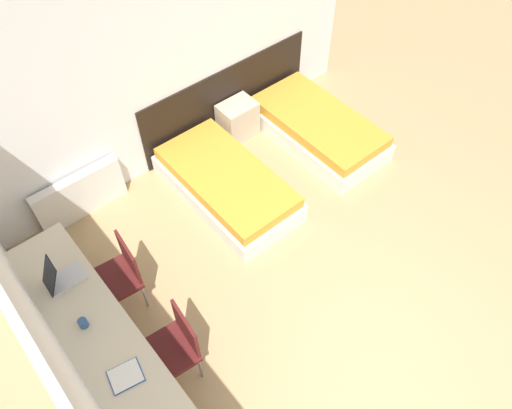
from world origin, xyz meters
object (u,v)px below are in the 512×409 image
(nightstand, at_px, (238,120))
(chair_near_laptop, at_px, (119,274))
(laptop, at_px, (60,278))
(chair_near_notebook, at_px, (174,346))
(bed_near_window, at_px, (227,184))
(bed_near_door, at_px, (318,128))

(nightstand, relative_size, chair_near_laptop, 0.60)
(nightstand, distance_m, laptop, 3.20)
(nightstand, bearing_deg, chair_near_notebook, -138.54)
(bed_near_window, xyz_separation_m, chair_near_notebook, (-1.70, -1.43, 0.30))
(bed_near_window, height_order, chair_near_notebook, chair_near_notebook)
(chair_near_laptop, bearing_deg, laptop, 174.28)
(bed_near_window, relative_size, chair_near_laptop, 2.10)
(bed_near_window, relative_size, chair_near_notebook, 2.10)
(chair_near_laptop, height_order, chair_near_notebook, same)
(bed_near_door, relative_size, nightstand, 3.53)
(nightstand, distance_m, chair_near_laptop, 2.77)
(bed_near_window, xyz_separation_m, laptop, (-2.17, -0.37, 0.61))
(bed_near_door, relative_size, chair_near_notebook, 2.10)
(chair_near_notebook, height_order, laptop, laptop)
(nightstand, bearing_deg, bed_near_window, -135.90)
(chair_near_laptop, xyz_separation_m, chair_near_notebook, (-0.00, -0.97, 0.00))
(bed_near_window, relative_size, bed_near_door, 1.00)
(bed_near_door, bearing_deg, chair_near_notebook, -156.22)
(bed_near_door, bearing_deg, nightstand, 135.90)
(chair_near_laptop, relative_size, chair_near_notebook, 1.00)
(bed_near_door, bearing_deg, laptop, -174.38)
(bed_near_door, height_order, nightstand, nightstand)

